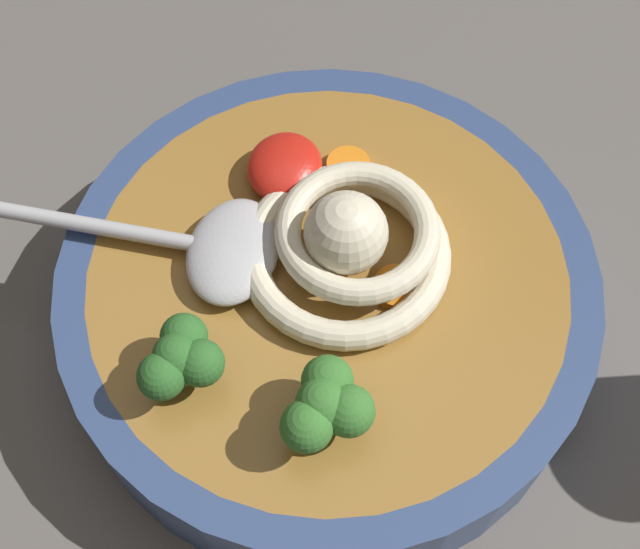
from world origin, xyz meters
TOP-DOWN VIEW (x-y plane):
  - table_slab at (0.00, 0.00)cm, footprint 92.84×92.84cm
  - soup_bowl at (-2.95, 3.97)cm, footprint 26.38×26.38cm
  - noodle_pile at (-1.76, 3.23)cm, footprint 11.19×10.97cm
  - soup_spoon at (-3.00, 9.97)cm, footprint 6.04×17.23cm
  - chili_sauce_dollop at (2.24, 7.29)cm, footprint 4.20×3.78cm
  - broccoli_floret_rear at (-9.41, 9.10)cm, footprint 4.15×3.58cm
  - broccoli_floret_right at (-10.25, 2.53)cm, footprint 4.44×3.82cm
  - carrot_slice_far at (-3.01, 0.62)cm, footprint 2.27×2.27cm
  - carrot_slice_left at (3.42, 4.24)cm, footprint 2.24×2.24cm

SIDE VIEW (x-z plane):
  - table_slab at x=0.00cm, z-range 0.00..3.03cm
  - soup_bowl at x=-2.95cm, z-range 3.12..8.50cm
  - carrot_slice_far at x=-3.01cm, z-range 8.41..8.95cm
  - carrot_slice_left at x=3.42cm, z-range 8.41..9.00cm
  - soup_spoon at x=-3.00cm, z-range 8.41..10.01cm
  - chili_sauce_dollop at x=2.24cm, z-range 8.41..10.30cm
  - noodle_pile at x=-1.76cm, z-range 7.56..12.06cm
  - broccoli_floret_rear at x=-9.41cm, z-range 8.82..12.11cm
  - broccoli_floret_right at x=-10.25cm, z-range 8.85..12.36cm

